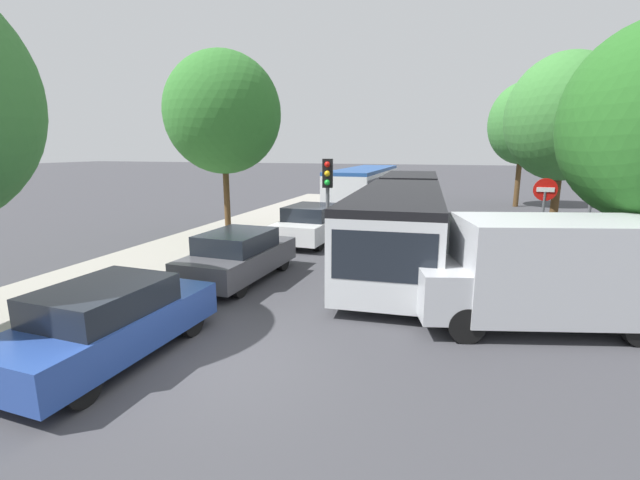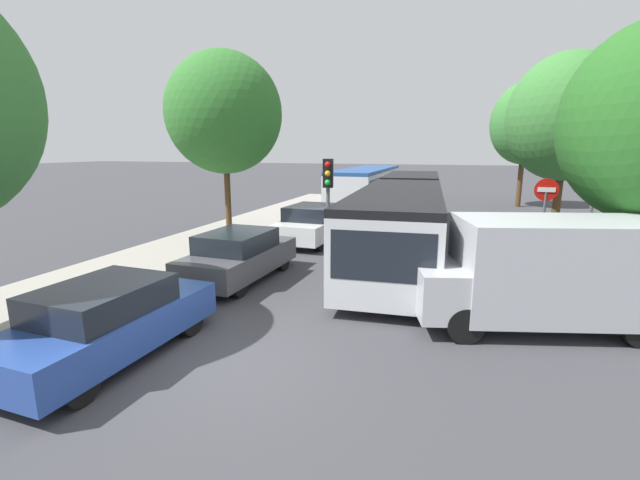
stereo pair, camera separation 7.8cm
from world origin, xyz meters
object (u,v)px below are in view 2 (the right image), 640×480
tree_right_mid (567,117)px  tree_left_mid (224,113)px  queued_car_white (313,223)px  tree_right_far (525,126)px  white_van (548,271)px  no_entry_sign (544,209)px  queued_car_graphite (239,255)px  articulated_bus (405,209)px  city_bus_rear (367,184)px  queued_car_blue (108,321)px  direction_sign_post (594,185)px  traffic_light (328,188)px

tree_right_mid → tree_left_mid: bearing=-159.3°
queued_car_white → tree_right_far: bearing=-30.4°
white_van → tree_right_far: size_ratio=0.68×
no_entry_sign → queued_car_graphite: bearing=-63.8°
articulated_bus → city_bus_rear: 11.55m
queued_car_blue → queued_car_graphite: 4.93m
queued_car_graphite → direction_sign_post: bearing=-59.7°
articulated_bus → tree_right_far: tree_right_far is taller
articulated_bus → no_entry_sign: (4.51, -2.06, 0.45)m
queued_car_blue → tree_left_mid: bearing=20.2°
queued_car_white → no_entry_sign: 8.26m
white_van → tree_right_far: tree_right_far is taller
articulated_bus → traffic_light: traffic_light is taller
direction_sign_post → tree_right_mid: (-0.12, 4.50, 2.39)m
queued_car_white → traffic_light: 3.81m
queued_car_blue → tree_right_mid: tree_right_mid is taller
queued_car_blue → queued_car_white: (0.33, 10.42, 0.05)m
queued_car_blue → queued_car_white: 10.42m
traffic_light → tree_right_mid: size_ratio=0.45×
city_bus_rear → tree_left_mid: (-3.24, -12.25, 3.64)m
queued_car_graphite → white_van: (7.71, -1.03, 0.52)m
city_bus_rear → white_van: (7.55, -18.16, -0.19)m
no_entry_sign → tree_right_far: 16.08m
tree_right_mid → direction_sign_post: bearing=-88.5°
queued_car_graphite → direction_sign_post: direction_sign_post is taller
queued_car_white → white_van: size_ratio=0.83×
queued_car_blue → white_van: white_van is taller
articulated_bus → city_bus_rear: bearing=-164.2°
city_bus_rear → tree_right_far: (9.51, 2.72, 3.71)m
traffic_light → queued_car_white: bearing=-164.2°
white_van → tree_left_mid: size_ratio=0.72×
tree_right_mid → traffic_light: bearing=-137.5°
tree_left_mid → tree_right_far: bearing=49.6°
queued_car_blue → tree_left_mid: 11.19m
queued_car_white → articulated_bus: bearing=-75.8°
articulated_bus → tree_left_mid: bearing=-82.6°
queued_car_white → tree_right_mid: bearing=-63.2°
articulated_bus → queued_car_graphite: bearing=-35.7°
queued_car_white → traffic_light: traffic_light is taller
white_van → tree_left_mid: 12.89m
queued_car_graphite → traffic_light: 3.58m
articulated_bus → queued_car_white: bearing=-81.7°
articulated_bus → direction_sign_post: (6.08, -0.93, 1.14)m
articulated_bus → tree_right_far: bearing=153.9°
direction_sign_post → tree_left_mid: bearing=-12.6°
articulated_bus → queued_car_blue: (-3.89, -11.15, -0.71)m
city_bus_rear → queued_car_graphite: city_bus_rear is taller
traffic_light → tree_left_mid: bearing=-127.1°
city_bus_rear → direction_sign_post: (9.87, -11.85, 1.14)m
traffic_light → city_bus_rear: bearing=175.7°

